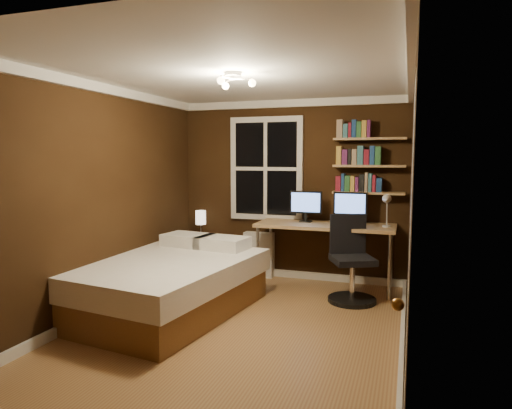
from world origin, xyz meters
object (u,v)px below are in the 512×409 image
(desk, at_px, (325,228))
(desk_lamp, at_px, (387,210))
(monitor_left, at_px, (306,207))
(monitor_right, at_px, (350,208))
(office_chair, at_px, (351,268))
(bed, at_px, (167,284))
(bedside_lamp, at_px, (201,225))
(nightstand, at_px, (201,257))
(radiator, at_px, (259,255))

(desk, bearing_deg, desk_lamp, -7.89)
(desk, bearing_deg, monitor_left, 162.39)
(monitor_left, distance_m, desk_lamp, 1.07)
(monitor_right, height_order, desk_lamp, desk_lamp)
(monitor_left, xyz_separation_m, office_chair, (0.68, -0.55, -0.66))
(desk, relative_size, monitor_right, 4.11)
(bed, distance_m, desk, 2.17)
(bedside_lamp, xyz_separation_m, monitor_right, (2.15, -0.02, 0.33))
(monitor_left, bearing_deg, nightstand, 179.44)
(radiator, height_order, office_chair, office_chair)
(nightstand, xyz_separation_m, monitor_left, (1.56, -0.02, 0.80))
(nightstand, relative_size, office_chair, 0.49)
(desk, xyz_separation_m, office_chair, (0.40, -0.47, -0.39))
(bed, distance_m, office_chair, 2.16)
(office_chair, bearing_deg, desk, 105.86)
(monitor_left, relative_size, monitor_right, 1.00)
(nightstand, xyz_separation_m, radiator, (0.85, 0.14, 0.07))
(desk, bearing_deg, bed, -134.77)
(nightstand, height_order, monitor_left, monitor_left)
(bed, bearing_deg, desk_lamp, 39.26)
(radiator, distance_m, desk_lamp, 1.95)
(nightstand, height_order, desk_lamp, desk_lamp)
(bed, distance_m, bedside_lamp, 1.70)
(bedside_lamp, distance_m, desk, 1.85)
(bedside_lamp, xyz_separation_m, radiator, (0.85, 0.14, -0.40))
(desk, bearing_deg, monitor_right, 16.28)
(radiator, xyz_separation_m, office_chair, (1.39, -0.71, 0.07))
(bedside_lamp, bearing_deg, desk_lamp, -4.63)
(bedside_lamp, bearing_deg, nightstand, 0.00)
(radiator, bearing_deg, desk, -13.59)
(nightstand, height_order, desk, desk)
(bedside_lamp, height_order, office_chair, office_chair)
(bed, bearing_deg, nightstand, 109.83)
(monitor_left, distance_m, monitor_right, 0.59)
(desk, distance_m, desk_lamp, 0.83)
(monitor_left, bearing_deg, office_chair, -39.15)
(nightstand, height_order, office_chair, office_chair)
(radiator, bearing_deg, monitor_right, -6.62)
(monitor_right, bearing_deg, bedside_lamp, 179.59)
(radiator, height_order, monitor_left, monitor_left)
(radiator, xyz_separation_m, monitor_right, (1.30, -0.15, 0.74))
(nightstand, bearing_deg, office_chair, -2.64)
(radiator, xyz_separation_m, monitor_left, (0.71, -0.15, 0.74))
(nightstand, distance_m, desk_lamp, 2.75)
(bedside_lamp, relative_size, desk_lamp, 0.99)
(bed, xyz_separation_m, office_chair, (1.89, 1.04, 0.08))
(bedside_lamp, relative_size, monitor_left, 1.00)
(nightstand, xyz_separation_m, bedside_lamp, (0.00, 0.00, 0.47))
(bedside_lamp, height_order, desk, bedside_lamp)
(bedside_lamp, relative_size, office_chair, 0.42)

